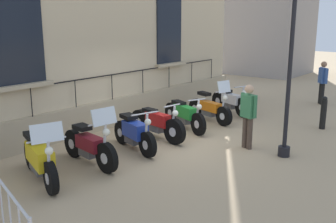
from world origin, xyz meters
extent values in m
plane|color=tan|center=(0.00, 0.00, 0.00)|extent=(60.00, 60.00, 0.00)
cube|color=#C6B28E|center=(-2.80, 0.00, 3.33)|extent=(0.60, 12.77, 6.66)
cube|color=tan|center=(-2.42, 0.00, 0.42)|extent=(0.20, 12.77, 0.84)
cube|color=black|center=(-2.48, 2.81, 2.91)|extent=(0.06, 1.28, 2.46)
cube|color=tan|center=(-2.40, 2.81, 1.63)|extent=(0.24, 1.48, 0.10)
cube|color=black|center=(-2.48, -2.81, 2.91)|extent=(0.06, 1.28, 2.46)
cube|color=tan|center=(-2.40, -2.81, 1.63)|extent=(0.24, 1.48, 0.10)
cube|color=black|center=(-2.38, 0.00, 1.58)|extent=(0.03, 10.73, 0.03)
cylinder|color=black|center=(-2.38, -2.68, 1.21)|extent=(0.02, 0.02, 0.74)
cylinder|color=black|center=(-2.38, -1.34, 1.21)|extent=(0.02, 0.02, 0.74)
cylinder|color=black|center=(-2.38, 0.00, 1.21)|extent=(0.02, 0.02, 0.74)
cylinder|color=black|center=(-2.38, 1.34, 1.21)|extent=(0.02, 0.02, 0.74)
cylinder|color=black|center=(-2.38, 2.68, 1.21)|extent=(0.02, 0.02, 0.74)
cylinder|color=black|center=(-2.38, 4.02, 1.21)|extent=(0.02, 0.02, 0.74)
cylinder|color=black|center=(-2.38, 5.36, 1.21)|extent=(0.02, 0.02, 0.74)
cylinder|color=black|center=(0.16, -3.96, 0.32)|extent=(0.65, 0.33, 0.64)
cylinder|color=silver|center=(0.16, -3.96, 0.32)|extent=(0.26, 0.22, 0.22)
cylinder|color=black|center=(-1.29, -3.47, 0.32)|extent=(0.65, 0.33, 0.64)
cylinder|color=silver|center=(-1.29, -3.47, 0.32)|extent=(0.26, 0.22, 0.22)
cube|color=gold|center=(-0.52, -3.73, 0.55)|extent=(1.12, 0.66, 0.38)
cube|color=#4C4C51|center=(-0.61, -3.70, 0.29)|extent=(0.69, 0.46, 0.22)
cube|color=black|center=(-0.92, -3.59, 0.85)|extent=(0.66, 0.47, 0.10)
cylinder|color=silver|center=(0.12, -3.94, 0.68)|extent=(0.17, 0.11, 0.73)
cylinder|color=silver|center=(0.07, -3.93, 1.05)|extent=(0.27, 0.70, 0.04)
sphere|color=white|center=(0.18, -3.97, 0.87)|extent=(0.16, 0.16, 0.16)
cylinder|color=silver|center=(-0.76, -3.45, 0.18)|extent=(0.94, 0.38, 0.08)
cube|color=silver|center=(0.13, -3.95, 1.20)|extent=(0.31, 0.60, 0.36)
cylinder|color=black|center=(0.19, -2.59, 0.34)|extent=(0.68, 0.22, 0.67)
cylinder|color=silver|center=(0.19, -2.59, 0.34)|extent=(0.25, 0.18, 0.24)
cylinder|color=black|center=(-1.14, -2.42, 0.34)|extent=(0.68, 0.22, 0.67)
cylinder|color=silver|center=(-1.14, -2.42, 0.34)|extent=(0.25, 0.18, 0.24)
cube|color=maroon|center=(-0.42, -2.51, 0.52)|extent=(0.79, 0.41, 0.29)
cube|color=#4C4C51|center=(-0.52, -2.50, 0.30)|extent=(0.48, 0.31, 0.24)
cube|color=black|center=(-0.73, -2.47, 0.82)|extent=(0.45, 0.34, 0.10)
cylinder|color=silver|center=(0.15, -2.58, 0.71)|extent=(0.17, 0.08, 0.76)
cylinder|color=silver|center=(0.10, -2.58, 1.09)|extent=(0.13, 0.70, 0.04)
sphere|color=white|center=(0.21, -2.59, 0.91)|extent=(0.16, 0.16, 0.16)
cylinder|color=silver|center=(-0.64, -2.30, 0.18)|extent=(0.68, 0.17, 0.08)
cube|color=silver|center=(0.16, -2.58, 1.24)|extent=(0.19, 0.59, 0.36)
cylinder|color=black|center=(0.22, -1.32, 0.31)|extent=(0.64, 0.30, 0.62)
cylinder|color=silver|center=(0.22, -1.32, 0.31)|extent=(0.25, 0.21, 0.22)
cylinder|color=black|center=(-0.99, -0.98, 0.31)|extent=(0.64, 0.30, 0.62)
cylinder|color=silver|center=(-0.99, -0.98, 0.31)|extent=(0.25, 0.21, 0.22)
cube|color=#1E389E|center=(-0.33, -1.17, 0.54)|extent=(0.82, 0.53, 0.38)
cube|color=#4C4C51|center=(-0.43, -1.14, 0.28)|extent=(0.51, 0.38, 0.22)
cube|color=black|center=(-0.64, -1.08, 0.82)|extent=(0.49, 0.41, 0.10)
cylinder|color=silver|center=(0.18, -1.31, 0.68)|extent=(0.17, 0.10, 0.75)
cylinder|color=silver|center=(0.13, -1.30, 1.05)|extent=(0.23, 0.72, 0.04)
sphere|color=white|center=(0.24, -1.33, 0.87)|extent=(0.16, 0.16, 0.16)
cylinder|color=silver|center=(-0.51, -0.92, 0.17)|extent=(0.68, 0.26, 0.08)
cylinder|color=black|center=(0.11, -0.15, 0.34)|extent=(0.70, 0.24, 0.69)
cylinder|color=silver|center=(0.11, -0.15, 0.34)|extent=(0.26, 0.20, 0.24)
cylinder|color=black|center=(-1.27, 0.02, 0.34)|extent=(0.70, 0.24, 0.69)
cylinder|color=silver|center=(-1.27, 0.02, 0.34)|extent=(0.26, 0.20, 0.24)
cube|color=red|center=(-0.53, -0.07, 0.55)|extent=(0.81, 0.35, 0.33)
cube|color=#4C4C51|center=(-0.63, -0.06, 0.31)|extent=(0.49, 0.26, 0.24)
cube|color=black|center=(-0.85, -0.03, 0.74)|extent=(0.46, 0.28, 0.10)
cylinder|color=silver|center=(0.06, -0.15, 0.68)|extent=(0.17, 0.08, 0.69)
cylinder|color=silver|center=(0.01, -0.14, 1.02)|extent=(0.11, 0.56, 0.04)
sphere|color=white|center=(0.13, -0.16, 0.84)|extent=(0.16, 0.16, 0.16)
cylinder|color=silver|center=(-0.76, 0.10, 0.19)|extent=(0.71, 0.17, 0.08)
cylinder|color=black|center=(0.13, 0.89, 0.32)|extent=(0.64, 0.34, 0.65)
cylinder|color=silver|center=(0.13, 0.89, 0.32)|extent=(0.26, 0.20, 0.23)
cylinder|color=black|center=(-1.29, 1.46, 0.32)|extent=(0.64, 0.34, 0.65)
cylinder|color=silver|center=(-1.29, 1.46, 0.32)|extent=(0.26, 0.20, 0.23)
cube|color=#1E842D|center=(-0.53, 1.15, 0.53)|extent=(0.92, 0.57, 0.34)
cube|color=#4C4C51|center=(-0.63, 1.19, 0.29)|extent=(0.57, 0.39, 0.23)
cube|color=black|center=(-0.87, 1.29, 0.73)|extent=(0.55, 0.40, 0.10)
cylinder|color=silver|center=(0.09, 0.91, 0.66)|extent=(0.17, 0.11, 0.69)
cylinder|color=silver|center=(0.04, 0.93, 1.01)|extent=(0.24, 0.54, 0.04)
sphere|color=white|center=(0.15, 0.88, 0.83)|extent=(0.16, 0.16, 0.16)
cylinder|color=silver|center=(-0.73, 1.39, 0.18)|extent=(0.78, 0.37, 0.08)
cylinder|color=black|center=(0.17, 2.19, 0.30)|extent=(0.62, 0.31, 0.61)
cylinder|color=silver|center=(0.17, 2.19, 0.30)|extent=(0.25, 0.21, 0.21)
cylinder|color=black|center=(-1.14, 2.58, 0.30)|extent=(0.62, 0.31, 0.61)
cylinder|color=silver|center=(-1.14, 2.58, 0.30)|extent=(0.25, 0.21, 0.21)
cube|color=orange|center=(-0.44, 2.37, 0.49)|extent=(0.83, 0.47, 0.29)
cube|color=#4C4C51|center=(-0.53, 2.40, 0.27)|extent=(0.51, 0.33, 0.21)
cube|color=black|center=(-0.75, 2.47, 0.85)|extent=(0.49, 0.34, 0.10)
cylinder|color=silver|center=(0.12, 2.21, 0.68)|extent=(0.17, 0.10, 0.76)
cylinder|color=silver|center=(0.07, 2.22, 1.06)|extent=(0.19, 0.54, 0.04)
sphere|color=white|center=(0.19, 2.19, 0.88)|extent=(0.16, 0.16, 0.16)
cylinder|color=silver|center=(-0.63, 2.58, 0.17)|extent=(0.71, 0.28, 0.08)
cube|color=silver|center=(0.13, 2.21, 1.21)|extent=(0.25, 0.47, 0.36)
cylinder|color=black|center=(0.10, 3.48, 0.33)|extent=(0.66, 0.32, 0.66)
cylinder|color=silver|center=(0.10, 3.48, 0.33)|extent=(0.26, 0.20, 0.23)
cylinder|color=black|center=(-1.09, 3.90, 0.33)|extent=(0.66, 0.32, 0.66)
cylinder|color=silver|center=(-1.09, 3.90, 0.33)|extent=(0.26, 0.20, 0.23)
cube|color=silver|center=(-0.45, 3.68, 0.53)|extent=(0.82, 0.52, 0.32)
cube|color=#4C4C51|center=(-0.54, 3.71, 0.30)|extent=(0.51, 0.36, 0.23)
cube|color=black|center=(-0.75, 3.78, 0.75)|extent=(0.49, 0.38, 0.10)
cylinder|color=silver|center=(0.06, 3.50, 0.67)|extent=(0.17, 0.11, 0.69)
cylinder|color=silver|center=(0.01, 3.52, 1.01)|extent=(0.23, 0.58, 0.04)
sphere|color=white|center=(0.12, 3.48, 0.83)|extent=(0.16, 0.16, 0.16)
cylinder|color=silver|center=(-0.62, 3.90, 0.18)|extent=(0.68, 0.31, 0.08)
cylinder|color=black|center=(2.70, 0.80, 0.12)|extent=(0.28, 0.28, 0.24)
cylinder|color=black|center=(2.70, 0.80, 2.20)|extent=(0.10, 0.10, 4.39)
cylinder|color=#B7B7BF|center=(1.30, -5.45, 1.02)|extent=(2.28, 0.64, 0.04)
cylinder|color=#B7B7BF|center=(1.07, -5.39, 0.60)|extent=(0.02, 0.02, 0.87)
cylinder|color=#B7B7BF|center=(1.53, -5.51, 0.60)|extent=(0.02, 0.02, 0.87)
cylinder|color=black|center=(2.61, 3.77, 0.44)|extent=(0.17, 0.17, 0.87)
sphere|color=black|center=(2.61, 3.77, 0.91)|extent=(0.16, 0.16, 0.16)
cylinder|color=black|center=(1.36, 7.23, 0.40)|extent=(0.14, 0.14, 0.80)
cylinder|color=black|center=(1.47, 7.11, 0.40)|extent=(0.14, 0.14, 0.80)
cube|color=#2D4C8C|center=(1.41, 7.17, 1.09)|extent=(0.40, 0.42, 0.57)
sphere|color=#8C664C|center=(1.41, 7.17, 1.51)|extent=(0.22, 0.22, 0.22)
cylinder|color=#2D4C8C|center=(1.27, 7.33, 1.12)|extent=(0.09, 0.09, 0.54)
cylinder|color=#2D4C8C|center=(1.56, 7.00, 1.12)|extent=(0.09, 0.09, 0.54)
cylinder|color=#47382D|center=(1.65, 0.79, 0.41)|extent=(0.14, 0.14, 0.81)
cylinder|color=#47382D|center=(1.80, 0.74, 0.41)|extent=(0.14, 0.14, 0.81)
cube|color=#337247|center=(1.73, 0.76, 1.10)|extent=(0.41, 0.32, 0.58)
sphere|color=tan|center=(1.73, 0.76, 1.53)|extent=(0.22, 0.22, 0.22)
cylinder|color=#337247|center=(1.52, 0.83, 1.13)|extent=(0.09, 0.09, 0.55)
cylinder|color=#337247|center=(1.94, 0.70, 1.13)|extent=(0.09, 0.09, 0.55)
camera|label=1|loc=(6.25, -7.93, 3.29)|focal=42.43mm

